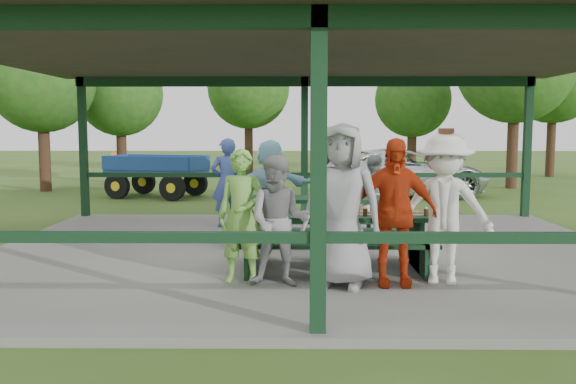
{
  "coord_description": "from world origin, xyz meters",
  "views": [
    {
      "loc": [
        -0.22,
        -9.39,
        2.01
      ],
      "look_at": [
        -0.31,
        -0.3,
        1.06
      ],
      "focal_mm": 38.0,
      "sensor_mm": 36.0,
      "label": 1
    }
  ],
  "objects_px": {
    "picnic_table_near": "(333,234)",
    "spectator_blue": "(227,183)",
    "picnic_table_far": "(313,213)",
    "spectator_lblue": "(270,187)",
    "farm_trailer": "(157,175)",
    "contestant_red": "(393,212)",
    "contestant_white_fedora": "(444,209)",
    "pickup_truck": "(401,173)",
    "contestant_green": "(242,216)",
    "contestant_grey_left": "(279,221)",
    "spectator_grey": "(372,194)",
    "contestant_grey_mid": "(342,205)"
  },
  "relations": [
    {
      "from": "picnic_table_far",
      "to": "spectator_grey",
      "type": "height_order",
      "value": "spectator_grey"
    },
    {
      "from": "spectator_grey",
      "to": "pickup_truck",
      "type": "height_order",
      "value": "spectator_grey"
    },
    {
      "from": "picnic_table_near",
      "to": "farm_trailer",
      "type": "relative_size",
      "value": 0.7
    },
    {
      "from": "contestant_grey_left",
      "to": "spectator_grey",
      "type": "height_order",
      "value": "contestant_grey_left"
    },
    {
      "from": "contestant_grey_left",
      "to": "spectator_grey",
      "type": "bearing_deg",
      "value": 73.4
    },
    {
      "from": "contestant_green",
      "to": "spectator_blue",
      "type": "height_order",
      "value": "spectator_blue"
    },
    {
      "from": "pickup_truck",
      "to": "contestant_grey_left",
      "type": "bearing_deg",
      "value": 150.23
    },
    {
      "from": "spectator_blue",
      "to": "spectator_lblue",
      "type": "bearing_deg",
      "value": 125.52
    },
    {
      "from": "contestant_red",
      "to": "spectator_lblue",
      "type": "xyz_separation_m",
      "value": [
        -1.64,
        3.61,
        -0.04
      ]
    },
    {
      "from": "contestant_white_fedora",
      "to": "spectator_lblue",
      "type": "bearing_deg",
      "value": 135.93
    },
    {
      "from": "spectator_blue",
      "to": "pickup_truck",
      "type": "distance_m",
      "value": 7.47
    },
    {
      "from": "picnic_table_far",
      "to": "contestant_red",
      "type": "relative_size",
      "value": 1.51
    },
    {
      "from": "spectator_blue",
      "to": "spectator_grey",
      "type": "xyz_separation_m",
      "value": [
        2.73,
        -0.64,
        -0.15
      ]
    },
    {
      "from": "picnic_table_near",
      "to": "spectator_grey",
      "type": "relative_size",
      "value": 1.84
    },
    {
      "from": "spectator_grey",
      "to": "farm_trailer",
      "type": "xyz_separation_m",
      "value": [
        -5.43,
        6.58,
        -0.16
      ]
    },
    {
      "from": "picnic_table_near",
      "to": "farm_trailer",
      "type": "xyz_separation_m",
      "value": [
        -4.53,
        9.48,
        0.07
      ]
    },
    {
      "from": "contestant_grey_left",
      "to": "contestant_white_fedora",
      "type": "height_order",
      "value": "contestant_white_fedora"
    },
    {
      "from": "picnic_table_near",
      "to": "contestant_grey_mid",
      "type": "xyz_separation_m",
      "value": [
        0.04,
        -0.95,
        0.51
      ]
    },
    {
      "from": "contestant_grey_mid",
      "to": "farm_trailer",
      "type": "distance_m",
      "value": 11.39
    },
    {
      "from": "contestant_red",
      "to": "contestant_white_fedora",
      "type": "relative_size",
      "value": 0.94
    },
    {
      "from": "contestant_red",
      "to": "farm_trailer",
      "type": "height_order",
      "value": "contestant_red"
    },
    {
      "from": "farm_trailer",
      "to": "spectator_blue",
      "type": "bearing_deg",
      "value": -49.12
    },
    {
      "from": "contestant_red",
      "to": "spectator_grey",
      "type": "xyz_separation_m",
      "value": [
        0.23,
        3.77,
        -0.18
      ]
    },
    {
      "from": "spectator_grey",
      "to": "pickup_truck",
      "type": "xyz_separation_m",
      "value": [
        1.7,
        6.65,
        -0.11
      ]
    },
    {
      "from": "contestant_grey_mid",
      "to": "farm_trailer",
      "type": "bearing_deg",
      "value": 130.37
    },
    {
      "from": "contestant_green",
      "to": "contestant_grey_left",
      "type": "height_order",
      "value": "contestant_green"
    },
    {
      "from": "contestant_grey_mid",
      "to": "spectator_blue",
      "type": "bearing_deg",
      "value": 129.37
    },
    {
      "from": "contestant_white_fedora",
      "to": "spectator_blue",
      "type": "distance_m",
      "value": 5.34
    },
    {
      "from": "picnic_table_far",
      "to": "spectator_lblue",
      "type": "bearing_deg",
      "value": 135.52
    },
    {
      "from": "picnic_table_far",
      "to": "contestant_green",
      "type": "relative_size",
      "value": 1.63
    },
    {
      "from": "contestant_grey_left",
      "to": "farm_trailer",
      "type": "xyz_separation_m",
      "value": [
        -3.82,
        10.4,
        -0.24
      ]
    },
    {
      "from": "spectator_blue",
      "to": "farm_trailer",
      "type": "distance_m",
      "value": 6.53
    },
    {
      "from": "contestant_red",
      "to": "spectator_grey",
      "type": "height_order",
      "value": "contestant_red"
    },
    {
      "from": "contestant_grey_left",
      "to": "spectator_blue",
      "type": "distance_m",
      "value": 4.59
    },
    {
      "from": "spectator_lblue",
      "to": "pickup_truck",
      "type": "distance_m",
      "value": 7.69
    },
    {
      "from": "contestant_green",
      "to": "contestant_grey_left",
      "type": "relative_size",
      "value": 1.05
    },
    {
      "from": "spectator_lblue",
      "to": "spectator_grey",
      "type": "bearing_deg",
      "value": 171.26
    },
    {
      "from": "contestant_red",
      "to": "spectator_grey",
      "type": "relative_size",
      "value": 1.26
    },
    {
      "from": "contestant_green",
      "to": "contestant_white_fedora",
      "type": "relative_size",
      "value": 0.87
    },
    {
      "from": "contestant_white_fedora",
      "to": "contestant_grey_mid",
      "type": "bearing_deg",
      "value": -159.72
    },
    {
      "from": "farm_trailer",
      "to": "spectator_grey",
      "type": "bearing_deg",
      "value": -34.01
    },
    {
      "from": "pickup_truck",
      "to": "spectator_grey",
      "type": "bearing_deg",
      "value": 153.44
    },
    {
      "from": "contestant_white_fedora",
      "to": "spectator_grey",
      "type": "bearing_deg",
      "value": 109.4
    },
    {
      "from": "contestant_green",
      "to": "spectator_blue",
      "type": "xyz_separation_m",
      "value": [
        -0.65,
        4.3,
        0.03
      ]
    },
    {
      "from": "contestant_green",
      "to": "spectator_grey",
      "type": "bearing_deg",
      "value": 72.08
    },
    {
      "from": "contestant_red",
      "to": "spectator_blue",
      "type": "distance_m",
      "value": 5.06
    },
    {
      "from": "picnic_table_near",
      "to": "spectator_blue",
      "type": "xyz_separation_m",
      "value": [
        -1.83,
        3.54,
        0.38
      ]
    },
    {
      "from": "spectator_lblue",
      "to": "spectator_grey",
      "type": "xyz_separation_m",
      "value": [
        1.87,
        0.16,
        -0.14
      ]
    },
    {
      "from": "spectator_lblue",
      "to": "pickup_truck",
      "type": "bearing_deg",
      "value": -131.37
    },
    {
      "from": "contestant_grey_mid",
      "to": "pickup_truck",
      "type": "xyz_separation_m",
      "value": [
        2.56,
        10.5,
        -0.38
      ]
    }
  ]
}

